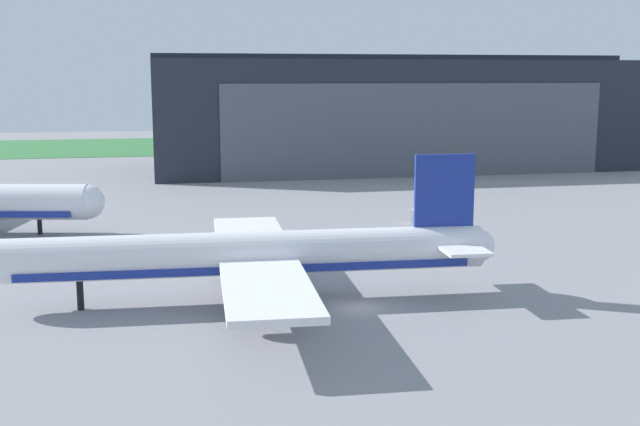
{
  "coord_description": "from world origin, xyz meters",
  "views": [
    {
      "loc": [
        -16.22,
        -61.26,
        19.03
      ],
      "look_at": [
        0.38,
        17.75,
        4.92
      ],
      "focal_mm": 44.32,
      "sensor_mm": 36.0,
      "label": 1
    }
  ],
  "objects": [
    {
      "name": "pushback_tractor",
      "position": [
        18.4,
        33.47,
        1.15
      ],
      "size": [
        5.41,
        4.58,
        1.99
      ],
      "color": "silver",
      "rests_on": "ground_plane"
    },
    {
      "name": "maintenance_hangar",
      "position": [
        32.33,
        96.14,
        11.13
      ],
      "size": [
        97.5,
        31.93,
        23.18
      ],
      "color": "#232833",
      "rests_on": "ground_plane"
    },
    {
      "name": "airliner_near_left",
      "position": [
        -8.77,
        3.38,
        4.11
      ],
      "size": [
        43.7,
        36.26,
        12.37
      ],
      "color": "white",
      "rests_on": "ground_plane"
    },
    {
      "name": "ground_plane",
      "position": [
        0.0,
        0.0,
        0.0
      ],
      "size": [
        440.0,
        440.0,
        0.0
      ],
      "primitive_type": "plane",
      "color": "gray"
    },
    {
      "name": "grass_field_strip",
      "position": [
        0.0,
        158.23,
        0.04
      ],
      "size": [
        440.0,
        56.0,
        0.08
      ],
      "primitive_type": "cube",
      "color": "#36753E",
      "rests_on": "ground_plane"
    }
  ]
}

